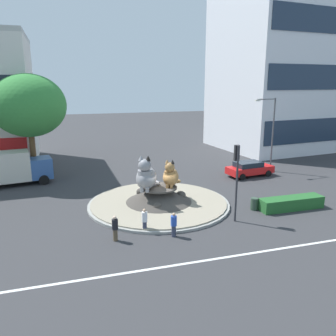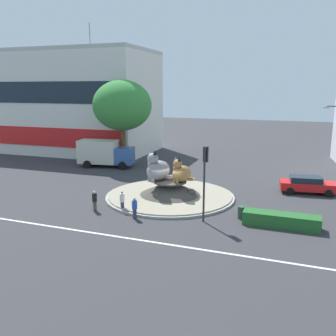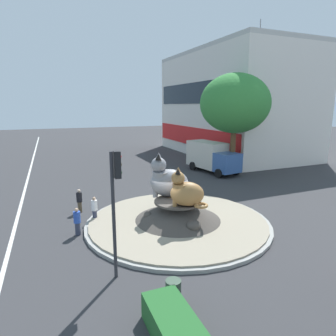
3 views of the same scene
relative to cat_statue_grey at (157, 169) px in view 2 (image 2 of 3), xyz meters
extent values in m
plane|color=#333335|center=(1.04, 0.27, -2.42)|extent=(160.00, 160.00, 0.00)
cube|color=silver|center=(1.04, -8.72, -2.42)|extent=(112.00, 0.20, 0.01)
cylinder|color=gray|center=(1.04, 0.27, -2.33)|extent=(10.85, 10.85, 0.18)
cylinder|color=gray|center=(1.04, 0.27, -2.20)|extent=(10.42, 10.42, 0.09)
cone|color=#423D38|center=(1.04, 0.27, -1.57)|extent=(5.07, 5.07, 1.17)
cylinder|color=#423D38|center=(1.04, 0.27, -1.04)|extent=(2.79, 2.79, 0.12)
ellipsoid|color=#423D38|center=(2.87, 0.38, -1.85)|extent=(0.77, 0.81, 0.61)
ellipsoid|color=#423D38|center=(0.04, 2.05, -1.84)|extent=(0.79, 0.68, 0.63)
ellipsoid|color=#423D38|center=(0.47, -1.41, -1.89)|extent=(0.65, 0.51, 0.52)
ellipsoid|color=gray|center=(0.04, 0.12, -0.14)|extent=(2.27, 2.72, 1.69)
cylinder|color=gray|center=(-0.14, -0.31, 0.05)|extent=(1.44, 1.44, 1.06)
sphere|color=gray|center=(-0.21, -0.47, 0.98)|extent=(0.93, 0.93, 0.93)
torus|color=gray|center=(0.76, 0.85, -0.81)|extent=(1.34, 1.34, 0.21)
cone|color=black|center=(0.03, -0.56, 1.52)|extent=(0.50, 0.50, 0.38)
cone|color=gray|center=(-0.44, -0.37, 1.52)|extent=(0.50, 0.50, 0.38)
cylinder|color=gray|center=(-0.11, -0.73, -0.77)|extent=(0.30, 0.30, 0.42)
cylinder|color=gray|center=(-0.46, -0.59, -0.77)|extent=(0.30, 0.30, 0.42)
ellipsoid|color=#9E703D|center=(2.03, 0.38, -0.30)|extent=(1.88, 2.20, 1.36)
cylinder|color=#9E703D|center=(1.87, 0.04, -0.15)|extent=(1.18, 1.18, 0.85)
sphere|color=#9E703D|center=(1.81, -0.08, 0.59)|extent=(0.75, 0.75, 0.75)
torus|color=#9E703D|center=(2.64, 0.94, -0.85)|extent=(1.11, 1.11, 0.17)
cone|color=black|center=(2.00, -0.17, 1.03)|extent=(0.41, 0.41, 0.31)
cone|color=#9E703D|center=(1.63, 0.01, 1.03)|extent=(0.41, 0.41, 0.31)
cylinder|color=#9E703D|center=(1.88, -0.30, -0.81)|extent=(0.24, 0.24, 0.34)
cylinder|color=#9E703D|center=(1.60, -0.16, -0.81)|extent=(0.24, 0.24, 0.34)
cylinder|color=#2D2D33|center=(5.15, -4.34, 0.19)|extent=(0.14, 0.14, 5.23)
cube|color=black|center=(5.17, -4.12, 2.29)|extent=(0.33, 0.26, 1.05)
sphere|color=red|center=(5.17, -4.04, 2.60)|extent=(0.18, 0.18, 0.18)
sphere|color=#392706|center=(5.17, -4.04, 2.29)|extent=(0.18, 0.18, 0.18)
sphere|color=black|center=(5.17, -4.04, 1.97)|extent=(0.18, 0.18, 0.18)
cube|color=silver|center=(-20.07, 18.09, 4.43)|extent=(22.76, 12.94, 13.70)
cube|color=red|center=(-19.96, 11.76, 0.32)|extent=(21.65, 0.49, 2.47)
cube|color=#19232D|center=(-19.96, 11.78, 6.07)|extent=(20.74, 0.43, 2.74)
cube|color=#B2B2AD|center=(-20.07, 18.09, 11.52)|extent=(22.76, 12.94, 0.50)
cylinder|color=#4C4C51|center=(-19.22, 21.49, 13.88)|extent=(0.10, 0.10, 4.21)
cube|color=#235B28|center=(10.26, -3.44, -1.97)|extent=(4.98, 1.20, 0.90)
cylinder|color=brown|center=(-8.56, 10.57, -0.23)|extent=(0.53, 0.53, 4.38)
ellipsoid|color=#337F38|center=(-8.56, 10.57, 4.68)|extent=(6.80, 6.80, 5.78)
cube|color=silver|center=(12.92, 6.54, 5.02)|extent=(0.50, 0.24, 0.16)
cylinder|color=brown|center=(-3.09, -4.95, -2.06)|extent=(0.27, 0.27, 0.73)
cylinder|color=black|center=(-3.09, -4.95, -1.37)|extent=(0.36, 0.36, 0.64)
sphere|color=beige|center=(-3.09, -4.95, -0.95)|extent=(0.21, 0.21, 0.21)
cylinder|color=#33384C|center=(-1.14, -4.27, -2.06)|extent=(0.27, 0.27, 0.72)
cylinder|color=silver|center=(-1.14, -4.27, -1.39)|extent=(0.36, 0.36, 0.63)
sphere|color=tan|center=(-1.14, -4.27, -0.97)|extent=(0.21, 0.21, 0.21)
cylinder|color=#33384C|center=(0.42, -5.41, -2.07)|extent=(0.28, 0.28, 0.71)
cylinder|color=#284CB2|center=(0.42, -5.41, -1.40)|extent=(0.37, 0.37, 0.62)
sphere|color=tan|center=(0.42, -5.41, -0.98)|extent=(0.20, 0.20, 0.20)
cube|color=red|center=(12.00, 5.67, -1.76)|extent=(4.91, 2.45, 0.68)
cube|color=#19232D|center=(11.77, 5.64, -1.17)|extent=(2.82, 1.97, 0.49)
cylinder|color=black|center=(13.42, 6.80, -2.10)|extent=(0.66, 0.30, 0.64)
cylinder|color=black|center=(13.66, 4.94, -2.10)|extent=(0.66, 0.30, 0.64)
cylinder|color=black|center=(10.34, 6.41, -2.10)|extent=(0.66, 0.30, 0.64)
cylinder|color=black|center=(10.58, 4.55, -2.10)|extent=(0.66, 0.30, 0.64)
cube|color=#335693|center=(-7.92, 9.59, -1.03)|extent=(2.27, 2.53, 1.88)
cube|color=beige|center=(-11.07, 9.05, -0.64)|extent=(4.78, 2.97, 2.67)
cylinder|color=black|center=(-8.05, 10.70, -1.97)|extent=(0.94, 0.45, 0.90)
cylinder|color=black|center=(-7.67, 8.49, -1.97)|extent=(0.94, 0.45, 0.90)
cylinder|color=black|center=(-12.20, 9.99, -1.97)|extent=(0.94, 0.45, 0.90)
cylinder|color=black|center=(-11.82, 7.78, -1.97)|extent=(0.94, 0.45, 0.90)
cylinder|color=#2D4233|center=(7.54, -2.79, -1.97)|extent=(0.56, 0.56, 0.90)
camera|label=1|loc=(-5.60, -24.08, 6.85)|focal=36.97mm
camera|label=2|loc=(11.09, -27.61, 6.66)|focal=38.98mm
camera|label=3|loc=(15.98, -6.41, 4.51)|focal=31.21mm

